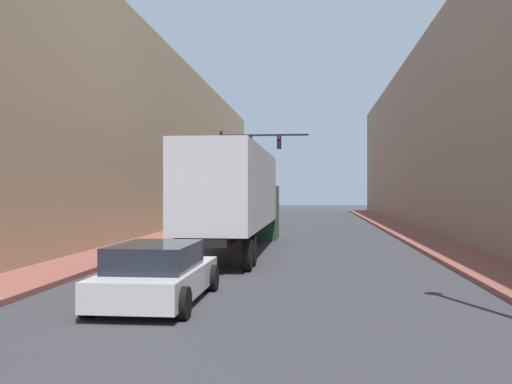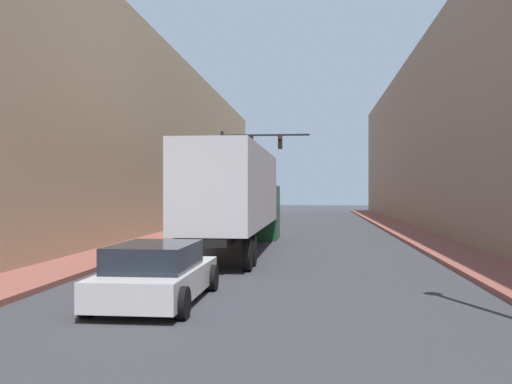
{
  "view_description": "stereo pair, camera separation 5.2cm",
  "coord_description": "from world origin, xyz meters",
  "views": [
    {
      "loc": [
        1.18,
        -1.0,
        2.46
      ],
      "look_at": [
        -0.59,
        16.19,
        2.43
      ],
      "focal_mm": 40.0,
      "sensor_mm": 36.0,
      "label": 1
    },
    {
      "loc": [
        1.23,
        -0.99,
        2.46
      ],
      "look_at": [
        -0.59,
        16.19,
        2.43
      ],
      "focal_mm": 40.0,
      "sensor_mm": 36.0,
      "label": 2
    }
  ],
  "objects": [
    {
      "name": "sidewalk_left",
      "position": [
        -6.52,
        30.0,
        0.07
      ],
      "size": [
        2.19,
        80.0,
        0.15
      ],
      "color": "brown",
      "rests_on": "ground"
    },
    {
      "name": "building_left",
      "position": [
        -10.61,
        30.0,
        5.68
      ],
      "size": [
        6.0,
        80.0,
        11.36
      ],
      "color": "tan",
      "rests_on": "ground"
    },
    {
      "name": "building_right",
      "position": [
        10.61,
        30.0,
        5.9
      ],
      "size": [
        6.0,
        80.0,
        11.81
      ],
      "color": "#997A66",
      "rests_on": "ground"
    },
    {
      "name": "sidewalk_right",
      "position": [
        6.52,
        30.0,
        0.07
      ],
      "size": [
        2.19,
        80.0,
        0.15
      ],
      "color": "brown",
      "rests_on": "ground"
    },
    {
      "name": "traffic_signal_gantry",
      "position": [
        -3.87,
        38.06,
        4.57
      ],
      "size": [
        6.15,
        0.35,
        6.63
      ],
      "color": "black",
      "rests_on": "ground"
    },
    {
      "name": "semi_truck",
      "position": [
        -1.96,
        22.29,
        2.29
      ],
      "size": [
        2.48,
        14.5,
        4.07
      ],
      "color": "silver",
      "rests_on": "ground"
    },
    {
      "name": "sedan_car",
      "position": [
        -2.27,
        11.26,
        0.63
      ],
      "size": [
        2.12,
        4.49,
        1.32
      ],
      "color": "silver",
      "rests_on": "ground"
    }
  ]
}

